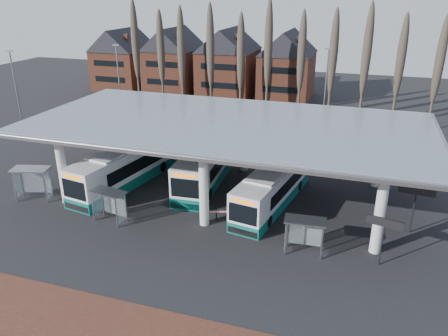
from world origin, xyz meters
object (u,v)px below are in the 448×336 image
(shelter_1, at_px, (110,199))
(shelter_2, at_px, (305,228))
(bus_2, at_px, (273,186))
(shelter_0, at_px, (32,176))
(bus_1, at_px, (208,162))
(bus_0, at_px, (127,166))

(shelter_1, distance_m, shelter_2, 14.37)
(bus_2, distance_m, shelter_0, 19.66)
(bus_1, bearing_deg, shelter_2, -46.49)
(bus_1, relative_size, shelter_2, 4.61)
(bus_1, distance_m, bus_2, 7.26)
(bus_2, bearing_deg, shelter_1, -140.02)
(bus_0, distance_m, bus_2, 13.20)
(bus_0, height_order, shelter_2, bus_0)
(shelter_0, bearing_deg, bus_0, 26.87)
(bus_2, xyz_separation_m, shelter_2, (3.39, -6.35, 0.29))
(bus_0, relative_size, shelter_0, 3.94)
(bus_0, bearing_deg, shelter_2, -11.33)
(shelter_2, bearing_deg, bus_2, 114.00)
(shelter_0, height_order, shelter_2, shelter_0)
(bus_1, bearing_deg, bus_0, -159.47)
(shelter_1, height_order, shelter_2, shelter_2)
(bus_2, bearing_deg, shelter_2, -52.43)
(shelter_0, distance_m, shelter_1, 8.10)
(shelter_1, xyz_separation_m, shelter_2, (14.37, 0.12, 0.01))
(bus_0, relative_size, shelter_2, 4.62)
(bus_2, relative_size, shelter_0, 3.65)
(bus_0, height_order, shelter_0, bus_0)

